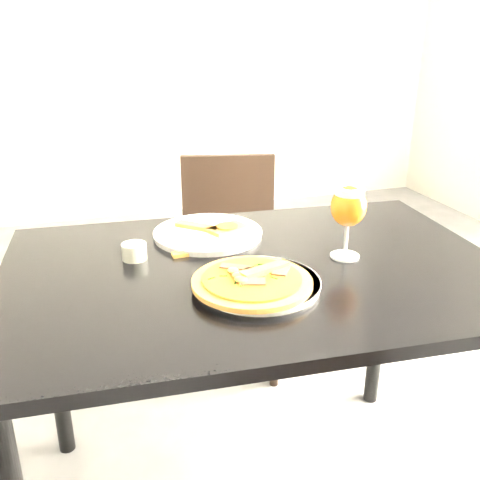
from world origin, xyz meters
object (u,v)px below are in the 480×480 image
object	(u,v)px
pizza	(252,281)
dining_table	(255,299)
chair_far	(230,255)
beer_glass	(349,207)

from	to	relation	value
pizza	dining_table	bearing A→B (deg)	66.98
pizza	chair_far	bearing A→B (deg)	76.40
dining_table	chair_far	xyz separation A→B (m)	(0.16, 0.73, -0.20)
beer_glass	pizza	bearing A→B (deg)	-160.25
beer_glass	chair_far	bearing A→B (deg)	95.67
chair_far	pizza	size ratio (longest dim) A/B	3.14
chair_far	pizza	xyz separation A→B (m)	(-0.21, -0.85, 0.32)
dining_table	chair_far	size ratio (longest dim) A/B	1.52
dining_table	pizza	xyz separation A→B (m)	(-0.05, -0.12, 0.11)
beer_glass	dining_table	bearing A→B (deg)	176.16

